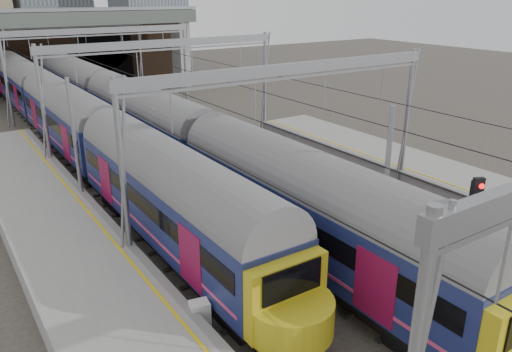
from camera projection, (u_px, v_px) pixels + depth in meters
ground at (416, 297)px, 18.85m from camera, size 160.00×160.00×0.00m
platform_left at (133, 349)px, 15.32m from camera, size 4.32×55.00×1.12m
tracks at (219, 180)px, 30.55m from camera, size 14.40×80.00×0.22m
overhead_line at (169, 60)px, 33.33m from camera, size 16.80×80.00×8.00m
retaining_wall at (73, 50)px, 58.58m from camera, size 28.00×2.75×9.00m
overbridge at (71, 28)px, 52.21m from camera, size 28.00×3.00×9.25m
train_main at (106, 101)px, 40.08m from camera, size 3.00×69.35×5.10m
train_second at (70, 119)px, 34.52m from camera, size 2.91×50.42×4.97m
signal_near_centre at (468, 229)px, 17.09m from camera, size 0.40×0.48×5.13m
relay_cabinet at (200, 319)px, 16.60m from camera, size 0.72×0.64×1.27m
equip_cover_a at (472, 278)px, 20.05m from camera, size 0.88×0.73×0.09m
equip_cover_b at (207, 205)px, 26.87m from camera, size 1.13×0.99×0.11m
equip_cover_c at (507, 266)px, 20.89m from camera, size 1.06×0.93×0.10m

